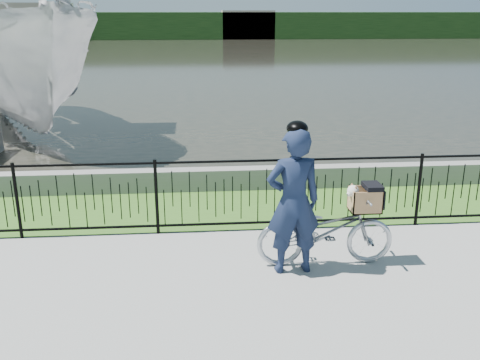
{
  "coord_description": "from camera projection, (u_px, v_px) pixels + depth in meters",
  "views": [
    {
      "loc": [
        -0.4,
        -5.91,
        3.21
      ],
      "look_at": [
        0.19,
        1.0,
        1.0
      ],
      "focal_mm": 40.0,
      "sensor_mm": 36.0,
      "label": 1
    }
  ],
  "objects": [
    {
      "name": "ground",
      "position": [
        232.0,
        281.0,
        6.62
      ],
      "size": [
        120.0,
        120.0,
        0.0
      ],
      "primitive_type": "plane",
      "color": "gray",
      "rests_on": "ground"
    },
    {
      "name": "grass_strip",
      "position": [
        221.0,
        208.0,
        9.09
      ],
      "size": [
        60.0,
        2.0,
        0.01
      ],
      "primitive_type": "cube",
      "color": "#37631F",
      "rests_on": "ground"
    },
    {
      "name": "water",
      "position": [
        199.0,
        58.0,
        37.95
      ],
      "size": [
        120.0,
        120.0,
        0.0
      ],
      "primitive_type": "plane",
      "color": "#28271F",
      "rests_on": "ground"
    },
    {
      "name": "quay_wall",
      "position": [
        218.0,
        179.0,
        9.98
      ],
      "size": [
        60.0,
        0.3,
        0.4
      ],
      "primitive_type": "cube",
      "color": "slate",
      "rests_on": "ground"
    },
    {
      "name": "fence",
      "position": [
        224.0,
        195.0,
        7.97
      ],
      "size": [
        14.0,
        0.06,
        1.15
      ],
      "primitive_type": null,
      "color": "black",
      "rests_on": "ground"
    },
    {
      "name": "far_treeline",
      "position": [
        196.0,
        25.0,
        63.13
      ],
      "size": [
        120.0,
        6.0,
        3.0
      ],
      "primitive_type": "cube",
      "color": "#23441A",
      "rests_on": "ground"
    },
    {
      "name": "far_building_left",
      "position": [
        35.0,
        22.0,
        59.63
      ],
      "size": [
        8.0,
        4.0,
        4.0
      ],
      "primitive_type": "cube",
      "color": "#A09480",
      "rests_on": "ground"
    },
    {
      "name": "far_building_right",
      "position": [
        248.0,
        25.0,
        62.16
      ],
      "size": [
        6.0,
        3.0,
        3.2
      ],
      "primitive_type": "cube",
      "color": "#A09480",
      "rests_on": "ground"
    },
    {
      "name": "bicycle_rig",
      "position": [
        326.0,
        229.0,
        6.96
      ],
      "size": [
        1.8,
        0.63,
        1.11
      ],
      "color": "#A7ABB3",
      "rests_on": "ground"
    },
    {
      "name": "cyclist",
      "position": [
        293.0,
        200.0,
        6.62
      ],
      "size": [
        0.72,
        0.51,
        1.95
      ],
      "color": "#141E38",
      "rests_on": "ground"
    },
    {
      "name": "boat_near",
      "position": [
        16.0,
        62.0,
        14.39
      ],
      "size": [
        7.27,
        9.62,
        5.31
      ],
      "color": "#BEBDBE",
      "rests_on": "water"
    }
  ]
}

